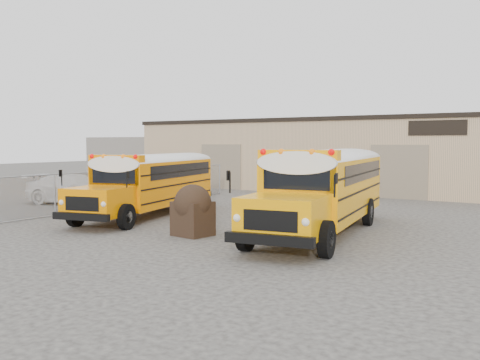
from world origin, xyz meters
The scene contains 9 objects.
ground centered at (0.00, 0.00, 0.00)m, with size 120.00×120.00×0.00m, color #32302E.
warehouse centered at (0.00, 19.99, 2.37)m, with size 30.20×10.20×4.67m.
chainlink_fence centered at (-6.00, 3.00, 0.90)m, with size 0.07×18.07×1.81m.
distant_building_left centered at (-22.00, 22.00, 1.80)m, with size 8.00×6.00×3.60m, color slate.
school_bus_left centered at (-4.26, 7.96, 1.55)m, with size 4.34×9.42×2.68m.
school_bus_right centered at (4.07, 8.61, 1.70)m, with size 4.07×10.30×2.94m.
tarp_bundle centered at (1.76, -0.51, 0.88)m, with size 1.28×1.26×1.72m.
car_white centered at (-8.98, 3.55, 0.76)m, with size 2.13×5.23×1.52m, color white.
car_dark centered at (-11.66, 10.73, 0.70)m, with size 1.49×4.26×1.40m, color black.
Camera 1 is at (12.76, -14.47, 3.11)m, focal length 40.00 mm.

